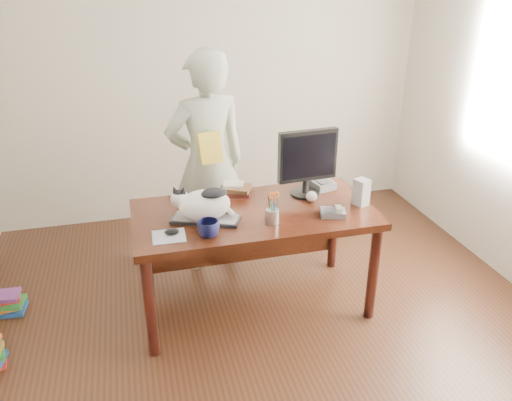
% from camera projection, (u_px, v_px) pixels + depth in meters
% --- Properties ---
extents(room, '(4.50, 4.50, 4.50)m').
position_uv_depth(room, '(283.00, 155.00, 2.54)').
color(room, black).
rests_on(room, ground).
extents(desk, '(1.60, 0.80, 0.75)m').
position_uv_depth(desk, '(251.00, 225.00, 3.45)').
color(desk, black).
rests_on(desk, ground).
extents(keyboard, '(0.46, 0.32, 0.03)m').
position_uv_depth(keyboard, '(206.00, 219.00, 3.18)').
color(keyboard, black).
rests_on(keyboard, desk).
extents(cat, '(0.42, 0.31, 0.24)m').
position_uv_depth(cat, '(203.00, 203.00, 3.14)').
color(cat, white).
rests_on(cat, keyboard).
extents(monitor, '(0.43, 0.22, 0.48)m').
position_uv_depth(monitor, '(308.00, 160.00, 3.44)').
color(monitor, black).
rests_on(monitor, desk).
extents(pen_cup, '(0.09, 0.09, 0.22)m').
position_uv_depth(pen_cup, '(272.00, 215.00, 3.14)').
color(pen_cup, '#9A9A9F').
rests_on(pen_cup, desk).
extents(mousepad, '(0.20, 0.19, 0.00)m').
position_uv_depth(mousepad, '(169.00, 236.00, 3.00)').
color(mousepad, silver).
rests_on(mousepad, desk).
extents(mouse, '(0.09, 0.06, 0.04)m').
position_uv_depth(mouse, '(172.00, 232.00, 3.01)').
color(mouse, black).
rests_on(mouse, mousepad).
extents(coffee_mug, '(0.19, 0.19, 0.10)m').
position_uv_depth(coffee_mug, '(208.00, 229.00, 2.98)').
color(coffee_mug, black).
rests_on(coffee_mug, desk).
extents(phone, '(0.19, 0.16, 0.07)m').
position_uv_depth(phone, '(333.00, 212.00, 3.25)').
color(phone, '#5E5D62').
rests_on(phone, desk).
extents(speaker, '(0.11, 0.12, 0.18)m').
position_uv_depth(speaker, '(361.00, 192.00, 3.37)').
color(speaker, '#98989A').
rests_on(speaker, desk).
extents(baseball, '(0.08, 0.08, 0.08)m').
position_uv_depth(baseball, '(312.00, 197.00, 3.44)').
color(baseball, beige).
rests_on(baseball, desk).
extents(book_stack, '(0.26, 0.24, 0.08)m').
position_uv_depth(book_stack, '(235.00, 190.00, 3.55)').
color(book_stack, '#441612').
rests_on(book_stack, desk).
extents(calculator, '(0.19, 0.22, 0.06)m').
position_uv_depth(calculator, '(321.00, 184.00, 3.67)').
color(calculator, '#5E5D62').
rests_on(calculator, desk).
extents(person, '(0.70, 0.53, 1.73)m').
position_uv_depth(person, '(207.00, 164.00, 3.80)').
color(person, silver).
rests_on(person, ground).
extents(held_book, '(0.18, 0.13, 0.23)m').
position_uv_depth(held_book, '(210.00, 148.00, 3.57)').
color(held_book, yellow).
rests_on(held_book, person).
extents(book_pile_b, '(0.26, 0.20, 0.15)m').
position_uv_depth(book_pile_b, '(6.00, 303.00, 3.52)').
color(book_pile_b, navy).
rests_on(book_pile_b, ground).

